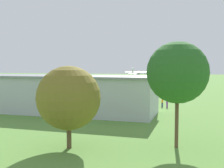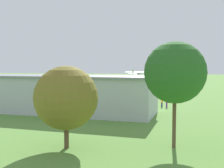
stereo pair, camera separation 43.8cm
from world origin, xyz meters
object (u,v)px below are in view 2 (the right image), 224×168
at_px(person_watching_takeoff, 167,104).
at_px(person_by_parked_cars, 6,97).
at_px(person_walking_on_apron, 23,96).
at_px(person_at_fence_line, 19,97).
at_px(hangar, 50,93).
at_px(tree_at_field_edge, 175,73).
at_px(biplane, 136,75).
at_px(person_crossing_taxiway, 162,103).
at_px(tree_near_perimeter_road, 66,98).

bearing_deg(person_watching_takeoff, person_by_parked_cars, -5.17).
bearing_deg(person_walking_on_apron, person_by_parked_cars, 30.15).
height_order(person_by_parked_cars, person_at_fence_line, person_by_parked_cars).
xyz_separation_m(hangar, tree_at_field_edge, (-22.59, 17.70, 4.36)).
bearing_deg(hangar, biplane, -106.21).
xyz_separation_m(person_crossing_taxiway, person_watching_takeoff, (-1.00, 0.82, -0.02)).
bearing_deg(tree_at_field_edge, person_by_parked_cars, -37.02).
height_order(person_by_parked_cars, person_walking_on_apron, person_walking_on_apron).
xyz_separation_m(biplane, person_watching_takeoff, (-10.19, 26.30, -4.65)).
xyz_separation_m(person_walking_on_apron, tree_at_field_edge, (-37.31, 32.86, 6.85)).
distance_m(person_crossing_taxiway, tree_at_field_edge, 29.08).
relative_size(person_crossing_taxiway, person_walking_on_apron, 1.01).
bearing_deg(person_walking_on_apron, person_crossing_taxiway, 172.11).
relative_size(biplane, person_watching_takeoff, 4.81).
bearing_deg(tree_at_field_edge, person_crossing_taxiway, -83.96).
height_order(person_crossing_taxiway, person_watching_takeoff, person_crossing_taxiway).
bearing_deg(hangar, person_by_parked_cars, -35.66).
relative_size(person_by_parked_cars, tree_at_field_edge, 0.14).
bearing_deg(person_crossing_taxiway, tree_near_perimeter_road, 76.07).
distance_m(tree_at_field_edge, tree_near_perimeter_road, 11.30).
xyz_separation_m(person_crossing_taxiway, person_at_fence_line, (35.01, -3.79, -0.11)).
bearing_deg(person_crossing_taxiway, hangar, 27.94).
height_order(hangar, person_watching_takeoff, hangar).
bearing_deg(tree_near_perimeter_road, person_crossing_taxiway, -103.93).
height_order(person_by_parked_cars, tree_at_field_edge, tree_at_field_edge).
bearing_deg(tree_near_perimeter_road, person_by_parked_cars, -48.06).
bearing_deg(person_at_fence_line, person_crossing_taxiway, 173.82).
bearing_deg(person_by_parked_cars, person_crossing_taxiway, 175.93).
height_order(hangar, person_walking_on_apron, hangar).
relative_size(person_by_parked_cars, person_walking_on_apron, 0.93).
height_order(hangar, person_crossing_taxiway, hangar).
distance_m(person_crossing_taxiway, tree_near_perimeter_road, 32.15).
distance_m(biplane, person_watching_takeoff, 28.59).
xyz_separation_m(person_crossing_taxiway, tree_near_perimeter_road, (7.67, 30.92, 4.29)).
bearing_deg(person_at_fence_line, hangar, 137.31).
distance_m(hangar, person_walking_on_apron, 21.28).
xyz_separation_m(person_watching_takeoff, person_at_fence_line, (36.02, -4.62, -0.09)).
bearing_deg(tree_at_field_edge, person_at_fence_line, -40.02).
bearing_deg(person_walking_on_apron, biplane, -140.51).
bearing_deg(biplane, person_by_parked_cars, 38.45).
xyz_separation_m(hangar, person_at_fence_line, (15.39, -14.20, -2.59)).
height_order(biplane, person_by_parked_cars, biplane).
height_order(hangar, tree_at_field_edge, tree_at_field_edge).
height_order(person_crossing_taxiway, person_at_fence_line, person_crossing_taxiway).
bearing_deg(person_crossing_taxiway, tree_at_field_edge, 96.04).
xyz_separation_m(person_walking_on_apron, person_at_fence_line, (0.68, 0.96, -0.09)).
distance_m(person_watching_takeoff, person_walking_on_apron, 35.78).
distance_m(person_crossing_taxiway, person_by_parked_cars, 37.98).
relative_size(person_watching_takeoff, tree_at_field_edge, 0.15).
distance_m(biplane, person_by_parked_cars, 36.94).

